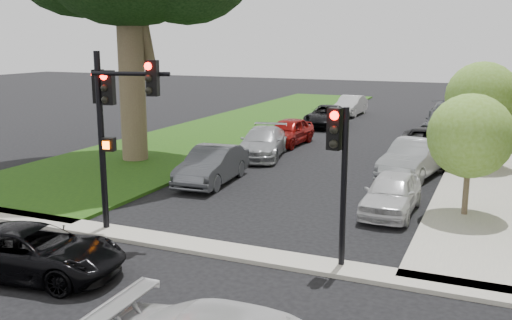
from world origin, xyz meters
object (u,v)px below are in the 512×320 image
at_px(car_parked_2, 427,145).
at_px(car_parked_4, 446,115).
at_px(car_cross_near, 34,252).
at_px(car_parked_9, 350,106).
at_px(traffic_signal_main, 112,110).
at_px(car_parked_6, 263,143).
at_px(car_parked_8, 327,116).
at_px(traffic_signal_secondary, 339,158).
at_px(car_parked_0, 391,193).
at_px(small_tree_a, 470,136).
at_px(car_parked_7, 288,132).
at_px(small_tree_b, 482,98).
at_px(car_parked_5, 212,165).
at_px(car_parked_1, 414,158).
at_px(car_parked_3, 442,122).
at_px(small_tree_c, 486,99).

height_order(car_parked_2, car_parked_4, car_parked_2).
distance_m(car_cross_near, car_parked_9, 33.20).
distance_m(traffic_signal_main, car_cross_near, 4.71).
relative_size(car_parked_6, car_parked_8, 0.98).
xyz_separation_m(car_parked_6, car_parked_8, (0.03, 11.07, -0.01)).
bearing_deg(traffic_signal_secondary, car_parked_0, 85.50).
relative_size(small_tree_a, car_parked_7, 0.94).
distance_m(car_parked_2, car_parked_6, 7.95).
height_order(small_tree_b, traffic_signal_main, traffic_signal_main).
xyz_separation_m(car_cross_near, car_parked_2, (7.18, 17.91, 0.15)).
height_order(car_parked_4, car_parked_5, car_parked_4).
bearing_deg(car_parked_8, car_parked_5, -93.88).
xyz_separation_m(traffic_signal_main, car_parked_8, (-0.34, 23.28, -3.04)).
bearing_deg(car_parked_5, car_parked_2, 41.82).
bearing_deg(small_tree_a, car_parked_4, 97.06).
bearing_deg(traffic_signal_secondary, car_parked_1, 88.28).
relative_size(car_parked_1, car_parked_5, 1.06).
relative_size(car_parked_1, car_parked_6, 0.96).
distance_m(car_cross_near, car_parked_6, 15.74).
bearing_deg(car_parked_3, small_tree_c, -23.20).
distance_m(car_parked_0, car_parked_7, 13.03).
bearing_deg(car_parked_4, car_parked_7, -132.78).
relative_size(small_tree_a, car_parked_2, 0.73).
distance_m(car_parked_3, car_parked_4, 3.15).
bearing_deg(traffic_signal_main, car_parked_3, 73.01).
distance_m(traffic_signal_main, car_parked_9, 29.82).
bearing_deg(car_parked_6, car_parked_3, 44.00).
distance_m(car_parked_7, car_parked_9, 13.79).
relative_size(car_parked_6, car_parked_9, 1.10).
xyz_separation_m(small_tree_b, car_cross_near, (-9.46, -17.49, -2.57)).
bearing_deg(small_tree_a, car_parked_9, 112.52).
distance_m(traffic_signal_secondary, car_parked_0, 5.80).
bearing_deg(car_parked_8, car_parked_0, -71.43).
bearing_deg(small_tree_c, car_cross_near, -110.54).
bearing_deg(car_cross_near, car_parked_1, -35.24).
bearing_deg(car_parked_4, car_parked_3, -96.18).
height_order(car_cross_near, car_parked_2, car_parked_2).
xyz_separation_m(small_tree_c, car_parked_1, (-2.41, -10.80, -1.61)).
height_order(small_tree_a, car_parked_1, small_tree_a).
height_order(small_tree_b, car_parked_0, small_tree_b).
bearing_deg(small_tree_c, car_parked_8, 171.13).
bearing_deg(small_tree_b, car_cross_near, -118.42).
bearing_deg(traffic_signal_secondary, car_parked_3, 89.33).
relative_size(car_parked_1, car_parked_8, 0.94).
relative_size(small_tree_c, car_parked_8, 0.71).
bearing_deg(car_parked_9, car_parked_1, -66.94).
height_order(small_tree_b, car_parked_5, small_tree_b).
xyz_separation_m(traffic_signal_secondary, car_parked_4, (0.19, 26.43, -2.12)).
bearing_deg(car_parked_0, car_parked_4, 90.81).
distance_m(car_cross_near, car_parked_3, 27.66).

